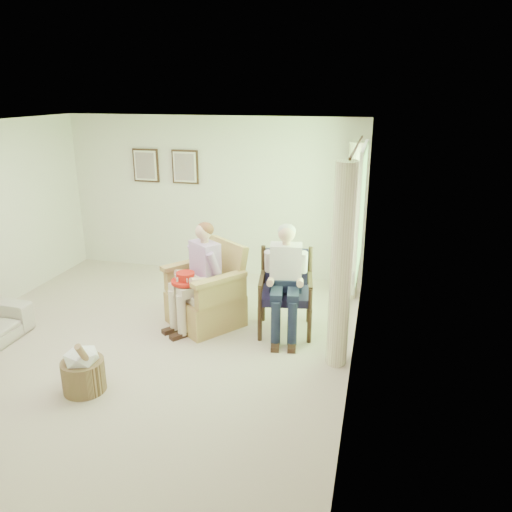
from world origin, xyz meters
name	(u,v)px	position (x,y,z in m)	size (l,w,h in m)	color
floor	(143,346)	(0.00, 0.00, 0.00)	(5.50, 5.50, 0.00)	beige
back_wall	(213,197)	(0.00, 2.75, 1.30)	(5.00, 0.04, 2.60)	silver
right_wall	(357,262)	(2.50, 0.00, 1.30)	(0.04, 5.50, 2.60)	silver
ceiling	(126,128)	(0.00, 0.00, 2.60)	(5.00, 5.50, 0.02)	white
window	(361,209)	(2.46, 1.20, 1.58)	(0.13, 2.50, 1.63)	#2D6B23
curtain_left	(341,267)	(2.33, 0.22, 1.15)	(0.34, 0.34, 2.30)	beige
curtain_right	(353,223)	(2.33, 2.18, 1.15)	(0.34, 0.34, 2.30)	beige
framed_print_left	(146,165)	(-1.15, 2.71, 1.78)	(0.45, 0.05, 0.55)	#382114
framed_print_right	(185,167)	(-0.45, 2.71, 1.78)	(0.45, 0.05, 0.55)	#382114
wicker_armchair	(206,299)	(0.54, 0.81, 0.35)	(0.85, 0.85, 1.09)	tan
wood_armchair	(287,288)	(1.61, 0.91, 0.57)	(0.67, 0.63, 1.03)	black
person_wicker	(201,269)	(0.54, 0.66, 0.81)	(0.40, 0.62, 1.38)	beige
person_dark	(285,273)	(1.61, 0.74, 0.83)	(0.40, 0.62, 1.40)	#1B243C
red_hat	(186,279)	(0.39, 0.51, 0.72)	(0.37, 0.37, 0.14)	red
hatbox	(83,369)	(-0.16, -1.02, 0.25)	(0.56, 0.56, 0.64)	#A38558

